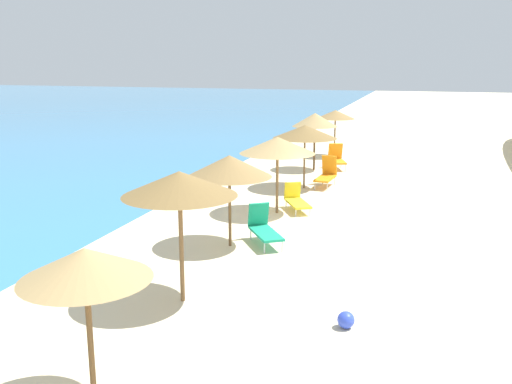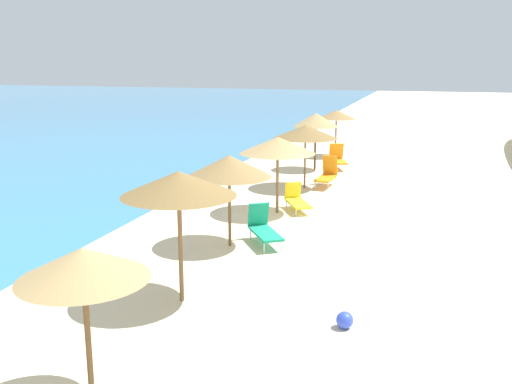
{
  "view_description": "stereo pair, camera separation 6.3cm",
  "coord_description": "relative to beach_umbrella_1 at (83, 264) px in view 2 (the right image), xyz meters",
  "views": [
    {
      "loc": [
        -16.46,
        -2.52,
        5.06
      ],
      "look_at": [
        -0.33,
        2.34,
        1.19
      ],
      "focal_mm": 40.83,
      "sensor_mm": 36.0,
      "label": 1
    },
    {
      "loc": [
        -16.44,
        -2.58,
        5.06
      ],
      "look_at": [
        -0.33,
        2.34,
        1.19
      ],
      "focal_mm": 40.83,
      "sensor_mm": 36.0,
      "label": 2
    }
  ],
  "objects": [
    {
      "name": "beach_umbrella_2",
      "position": [
        3.92,
        0.29,
        0.34
      ],
      "size": [
        2.4,
        2.4,
        2.83
      ],
      "color": "brown",
      "rests_on": "ground_plane"
    },
    {
      "name": "lounge_chair_3",
      "position": [
        12.07,
        -0.33,
        -1.86
      ],
      "size": [
        1.57,
        1.22,
        0.89
      ],
      "rotation": [
        0.0,
        0.0,
        2.08
      ],
      "color": "yellow",
      "rests_on": "ground_plane"
    },
    {
      "name": "lounge_chair_2",
      "position": [
        20.11,
        -0.42,
        -1.71
      ],
      "size": [
        1.47,
        1.07,
        1.17
      ],
      "rotation": [
        0.0,
        0.0,
        1.92
      ],
      "color": "orange",
      "rests_on": "ground_plane"
    },
    {
      "name": "lounge_chair_1",
      "position": [
        8.23,
        -0.28,
        -1.77
      ],
      "size": [
        1.62,
        1.36,
        1.07
      ],
      "rotation": [
        0.0,
        0.0,
        2.16
      ],
      "color": "#199972",
      "rests_on": "ground_plane"
    },
    {
      "name": "beach_umbrella_3",
      "position": [
        7.78,
        0.56,
        0.02
      ],
      "size": [
        2.31,
        2.31,
        2.54
      ],
      "color": "brown",
      "rests_on": "ground_plane"
    },
    {
      "name": "beach_umbrella_5",
      "position": [
        15.59,
        0.16,
        0.04
      ],
      "size": [
        2.53,
        2.53,
        2.53
      ],
      "color": "brown",
      "rests_on": "ground_plane"
    },
    {
      "name": "ground_plane",
      "position": [
        9.7,
        -2.05,
        -2.22
      ],
      "size": [
        160.0,
        160.0,
        0.0
      ],
      "primitive_type": "plane",
      "color": "beige"
    },
    {
      "name": "beach_umbrella_6",
      "position": [
        19.6,
        0.55,
        0.1
      ],
      "size": [
        2.08,
        2.08,
        2.64
      ],
      "color": "brown",
      "rests_on": "ground_plane"
    },
    {
      "name": "beach_umbrella_1",
      "position": [
        0.0,
        0.0,
        0.0
      ],
      "size": [
        1.91,
        1.91,
        2.47
      ],
      "color": "brown",
      "rests_on": "ground_plane"
    },
    {
      "name": "beach_umbrella_7",
      "position": [
        23.68,
        0.26,
        -0.01
      ],
      "size": [
        2.03,
        2.03,
        2.44
      ],
      "color": "brown",
      "rests_on": "ground_plane"
    },
    {
      "name": "beach_ball",
      "position": [
        3.63,
        -3.24,
        -2.05
      ],
      "size": [
        0.34,
        0.34,
        0.34
      ],
      "primitive_type": "sphere",
      "color": "blue",
      "rests_on": "ground_plane"
    },
    {
      "name": "lounge_chair_0",
      "position": [
        16.17,
        -0.64,
        -1.72
      ],
      "size": [
        1.56,
        0.71,
        1.2
      ],
      "rotation": [
        0.0,
        0.0,
        1.5
      ],
      "color": "orange",
      "rests_on": "ground_plane"
    },
    {
      "name": "beach_umbrella_4",
      "position": [
        11.56,
        0.22,
        0.07
      ],
      "size": [
        2.5,
        2.5,
        2.57
      ],
      "color": "brown",
      "rests_on": "ground_plane"
    }
  ]
}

